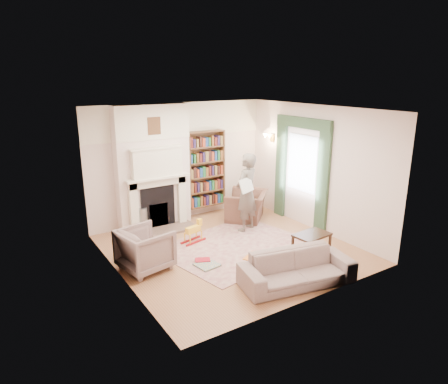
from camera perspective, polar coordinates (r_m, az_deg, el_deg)
floor at (r=8.20m, az=0.95°, el=-8.16°), size 4.50×4.50×0.00m
ceiling at (r=7.48m, az=1.05°, el=11.75°), size 4.50×4.50×0.00m
wall_back at (r=9.63m, az=-6.43°, el=4.26°), size 4.50×0.00×4.50m
wall_front at (r=6.06m, az=12.83°, el=-3.34°), size 4.50×0.00×4.50m
wall_left at (r=6.79m, az=-15.05°, el=-1.34°), size 0.00×4.50×4.50m
wall_right at (r=9.12m, az=12.89°, el=3.27°), size 0.00×4.50×4.50m
fireplace at (r=9.15m, az=-10.08°, el=3.39°), size 1.70×0.58×2.80m
bookcase at (r=9.86m, az=-2.66°, el=3.29°), size 1.00×0.24×1.85m
window at (r=9.38m, az=11.12°, el=4.04°), size 0.02×0.90×1.30m
curtain_left at (r=8.93m, az=13.94°, el=1.60°), size 0.07×0.32×2.40m
curtain_right at (r=9.91m, az=8.12°, el=3.37°), size 0.07×0.32×2.40m
pelmet at (r=9.20m, az=11.23°, el=9.68°), size 0.09×1.70×0.24m
wall_sconce at (r=9.98m, az=6.04°, el=7.62°), size 0.20×0.24×0.24m
rug at (r=8.33m, az=1.61°, el=-7.71°), size 3.20×2.70×0.01m
armchair_reading at (r=9.77m, az=3.28°, el=-1.94°), size 1.38×1.38×0.68m
armchair_left at (r=7.40m, az=-11.18°, el=-8.01°), size 0.99×0.97×0.77m
sofa at (r=6.93m, az=10.38°, el=-10.71°), size 2.03×1.12×0.56m
man_reading at (r=8.89m, az=3.23°, el=-0.08°), size 0.76×0.64×1.78m
newspaper at (r=8.58m, az=3.22°, el=0.96°), size 0.45×0.28×0.30m
coffee_table at (r=8.02m, az=12.36°, el=-7.35°), size 0.74×0.51×0.45m
paraffin_heater at (r=9.19m, az=-11.59°, el=-3.86°), size 0.25×0.25×0.55m
rocking_horse at (r=8.44m, az=-4.44°, el=-5.69°), size 0.58×0.34×0.48m
board_game at (r=7.51m, az=-2.43°, el=-10.36°), size 0.44×0.44×0.03m
game_box_lid at (r=7.65m, az=-3.06°, el=-9.74°), size 0.33×0.29×0.05m
comic_annuals at (r=7.89m, az=4.20°, el=-9.04°), size 0.54×0.37×0.02m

